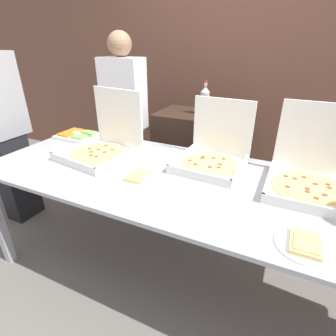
{
  "coord_description": "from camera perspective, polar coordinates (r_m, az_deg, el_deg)",
  "views": [
    {
      "loc": [
        0.63,
        -1.34,
        1.6
      ],
      "look_at": [
        0.0,
        0.0,
        0.88
      ],
      "focal_mm": 28.0,
      "sensor_mm": 36.0,
      "label": 1
    }
  ],
  "objects": [
    {
      "name": "ground_plane",
      "position": [
        2.18,
        0.0,
        -21.28
      ],
      "size": [
        16.0,
        16.0,
        0.0
      ],
      "primitive_type": "plane",
      "color": "slate"
    },
    {
      "name": "brick_wall_behind",
      "position": [
        3.11,
        14.52,
        21.49
      ],
      "size": [
        10.0,
        0.06,
        2.8
      ],
      "color": "brown",
      "rests_on": "ground_plane"
    },
    {
      "name": "buffet_table",
      "position": [
        1.71,
        0.0,
        -3.87
      ],
      "size": [
        2.48,
        1.0,
        0.83
      ],
      "color": "#A8AAB2",
      "rests_on": "ground_plane"
    },
    {
      "name": "pizza_box_far_left",
      "position": [
        1.8,
        9.71,
        2.89
      ],
      "size": [
        0.45,
        0.46,
        0.42
      ],
      "rotation": [
        0.0,
        0.0,
        -0.06
      ],
      "color": "white",
      "rests_on": "buffet_table"
    },
    {
      "name": "pizza_box_near_left",
      "position": [
        1.7,
        28.93,
        -1.45
      ],
      "size": [
        0.47,
        0.49,
        0.46
      ],
      "rotation": [
        0.0,
        0.0,
        -0.01
      ],
      "color": "white",
      "rests_on": "buffet_table"
    },
    {
      "name": "pizza_box_near_right",
      "position": [
        2.0,
        -13.95,
        5.02
      ],
      "size": [
        0.53,
        0.54,
        0.46
      ],
      "rotation": [
        0.0,
        0.0,
        -0.15
      ],
      "color": "white",
      "rests_on": "buffet_table"
    },
    {
      "name": "paper_plate_front_right",
      "position": [
        1.27,
        27.66,
        -14.45
      ],
      "size": [
        0.24,
        0.24,
        0.03
      ],
      "color": "white",
      "rests_on": "buffet_table"
    },
    {
      "name": "paper_plate_front_center",
      "position": [
        1.64,
        -6.5,
        -1.88
      ],
      "size": [
        0.24,
        0.24,
        0.03
      ],
      "color": "white",
      "rests_on": "buffet_table"
    },
    {
      "name": "veggie_tray",
      "position": [
        2.45,
        -19.06,
        6.72
      ],
      "size": [
        0.34,
        0.26,
        0.05
      ],
      "color": "white",
      "rests_on": "buffet_table"
    },
    {
      "name": "sideboard_podium",
      "position": [
        2.62,
        6.06,
        1.03
      ],
      "size": [
        0.75,
        0.48,
        1.0
      ],
      "color": "black",
      "rests_on": "ground_plane"
    },
    {
      "name": "soda_bottle",
      "position": [
        2.43,
        8.0,
        14.47
      ],
      "size": [
        0.08,
        0.08,
        0.29
      ],
      "color": "#B7BCC1",
      "rests_on": "sideboard_podium"
    },
    {
      "name": "soda_can_silver",
      "position": [
        2.4,
        12.42,
        12.43
      ],
      "size": [
        0.07,
        0.07,
        0.12
      ],
      "color": "silver",
      "rests_on": "sideboard_podium"
    },
    {
      "name": "person_guest_cap",
      "position": [
        2.65,
        -9.29,
        9.93
      ],
      "size": [
        0.4,
        0.22,
        1.69
      ],
      "rotation": [
        0.0,
        0.0,
        3.14
      ],
      "color": "#473D33",
      "rests_on": "ground_plane"
    },
    {
      "name": "person_guest_plaid",
      "position": [
        2.74,
        -32.33,
        7.41
      ],
      "size": [
        0.22,
        0.4,
        1.74
      ],
      "rotation": [
        0.0,
        0.0,
        -1.57
      ],
      "color": "black",
      "rests_on": "ground_plane"
    }
  ]
}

